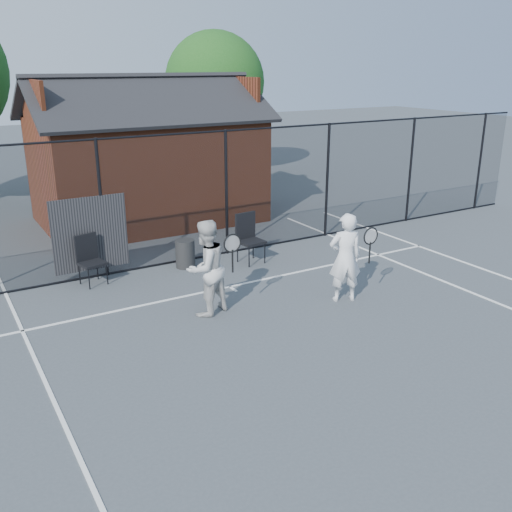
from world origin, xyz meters
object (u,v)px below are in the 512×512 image
chair_right (251,239)px  player_front (345,257)px  clubhouse (147,166)px  player_back (206,268)px  waste_bin (185,254)px  chair_left (92,261)px

chair_right → player_front: bearing=-87.3°
clubhouse → player_back: clubhouse is taller
player_front → waste_bin: 3.90m
chair_left → waste_bin: size_ratio=1.60×
clubhouse → chair_right: (0.66, -4.90, -1.04)m
player_back → chair_right: 2.98m
player_back → waste_bin: bearing=75.0°
chair_left → chair_right: size_ratio=0.91×
clubhouse → player_back: (-1.48, -6.95, -0.71)m
clubhouse → player_front: size_ratio=3.67×
player_back → chair_right: bearing=43.8°
chair_left → waste_bin: chair_left is taller
player_front → player_back: bearing=162.9°
player_front → waste_bin: size_ratio=2.74×
chair_right → waste_bin: 1.56m
player_back → chair_left: size_ratio=1.73×
player_back → player_front: bearing=-17.1°
player_back → chair_left: player_back is taller
player_front → waste_bin: player_front is taller
chair_left → player_front: bearing=-52.5°
chair_right → waste_bin: chair_right is taller
player_back → chair_right: player_back is taller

